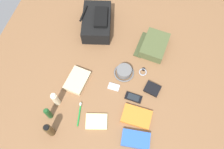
# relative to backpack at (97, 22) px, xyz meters

# --- Properties ---
(ground_plane) EXTENTS (2.64, 2.02, 0.02)m
(ground_plane) POSITION_rel_backpack_xyz_m (-0.42, -0.25, -0.08)
(ground_plane) COLOR brown
(ground_plane) RESTS_ON ground
(backpack) EXTENTS (0.40, 0.31, 0.16)m
(backpack) POSITION_rel_backpack_xyz_m (0.00, 0.00, 0.00)
(backpack) COLOR black
(backpack) RESTS_ON ground_plane
(toiletry_pouch) EXTENTS (0.27, 0.25, 0.08)m
(toiletry_pouch) POSITION_rel_backpack_xyz_m (-0.08, -0.50, -0.03)
(toiletry_pouch) COLOR #47512D
(toiletry_pouch) RESTS_ON ground_plane
(bucket_hat) EXTENTS (0.16, 0.16, 0.06)m
(bucket_hat) POSITION_rel_backpack_xyz_m (-0.36, -0.33, -0.04)
(bucket_hat) COLOR #5E5E5E
(bucket_hat) RESTS_ON ground_plane
(cologne_bottle) EXTENTS (0.05, 0.05, 0.17)m
(cologne_bottle) POSITION_rel_backpack_xyz_m (-0.94, 0.03, 0.01)
(cologne_bottle) COLOR #473319
(cologne_bottle) RESTS_ON ground_plane
(shampoo_bottle) EXTENTS (0.04, 0.04, 0.14)m
(shampoo_bottle) POSITION_rel_backpack_xyz_m (-0.83, 0.09, -0.00)
(shampoo_bottle) COLOR #19471E
(shampoo_bottle) RESTS_ON ground_plane
(lotion_bottle) EXTENTS (0.04, 0.04, 0.16)m
(lotion_bottle) POSITION_rel_backpack_xyz_m (-0.72, 0.08, 0.01)
(lotion_bottle) COLOR beige
(lotion_bottle) RESTS_ON ground_plane
(paperback_novel) EXTENTS (0.13, 0.20, 0.03)m
(paperback_novel) POSITION_rel_backpack_xyz_m (-0.83, -0.53, -0.05)
(paperback_novel) COLOR blue
(paperback_novel) RESTS_ON ground_plane
(travel_guidebook) EXTENTS (0.14, 0.21, 0.02)m
(travel_guidebook) POSITION_rel_backpack_xyz_m (-0.67, -0.50, -0.06)
(travel_guidebook) COLOR orange
(travel_guidebook) RESTS_ON ground_plane
(cell_phone) EXTENTS (0.07, 0.13, 0.01)m
(cell_phone) POSITION_rel_backpack_xyz_m (-0.54, -0.44, -0.06)
(cell_phone) COLOR black
(cell_phone) RESTS_ON ground_plane
(media_player) EXTENTS (0.05, 0.09, 0.01)m
(media_player) POSITION_rel_backpack_xyz_m (-0.50, -0.28, -0.06)
(media_player) COLOR #B7B7BC
(media_player) RESTS_ON ground_plane
(wristwatch) EXTENTS (0.07, 0.06, 0.01)m
(wristwatch) POSITION_rel_backpack_xyz_m (-0.31, -0.47, -0.06)
(wristwatch) COLOR #99999E
(wristwatch) RESTS_ON ground_plane
(toothbrush) EXTENTS (0.17, 0.04, 0.02)m
(toothbrush) POSITION_rel_backpack_xyz_m (-0.75, -0.10, -0.06)
(toothbrush) COLOR #198C33
(toothbrush) RESTS_ON ground_plane
(wallet) EXTENTS (0.11, 0.13, 0.02)m
(wallet) POSITION_rel_backpack_xyz_m (-0.44, -0.56, -0.06)
(wallet) COLOR black
(wallet) RESTS_ON ground_plane
(notepad) EXTENTS (0.14, 0.17, 0.02)m
(notepad) POSITION_rel_backpack_xyz_m (-0.78, -0.24, -0.06)
(notepad) COLOR beige
(notepad) RESTS_ON ground_plane
(folded_towel) EXTENTS (0.22, 0.16, 0.04)m
(folded_towel) POSITION_rel_backpack_xyz_m (-0.53, -0.01, -0.05)
(folded_towel) COLOR #C6B289
(folded_towel) RESTS_ON ground_plane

